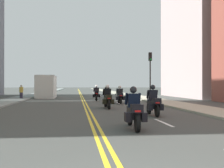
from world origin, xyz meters
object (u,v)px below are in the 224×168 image
(motorcycle_2, at_px, (107,99))
(traffic_cone_0, at_px, (154,101))
(motorcycle_0, at_px, (134,112))
(parked_truck, at_px, (47,88))
(motorcycle_3, at_px, (120,96))
(motorcycle_4, at_px, (96,94))
(motorcycle_1, at_px, (153,103))
(motorcycle_5, at_px, (107,93))
(pedestrian_1, at_px, (21,92))
(traffic_light_near, at_px, (150,68))

(motorcycle_2, height_order, traffic_cone_0, motorcycle_2)
(motorcycle_0, distance_m, parked_truck, 26.35)
(motorcycle_3, relative_size, parked_truck, 0.33)
(motorcycle_4, bearing_deg, motorcycle_1, -79.95)
(motorcycle_2, height_order, parked_truck, parked_truck)
(motorcycle_5, xyz_separation_m, traffic_cone_0, (2.18, -12.56, -0.30))
(motorcycle_1, bearing_deg, motorcycle_2, 111.42)
(pedestrian_1, distance_m, parked_truck, 4.62)
(traffic_light_near, bearing_deg, pedestrian_1, 154.06)
(motorcycle_0, height_order, parked_truck, parked_truck)
(motorcycle_3, bearing_deg, motorcycle_2, -107.48)
(motorcycle_0, xyz_separation_m, motorcycle_5, (1.65, 22.84, 0.02))
(motorcycle_1, bearing_deg, motorcycle_0, -115.84)
(motorcycle_4, height_order, pedestrian_1, same)
(motorcycle_4, bearing_deg, parked_truck, 128.04)
(motorcycle_3, bearing_deg, motorcycle_4, 112.06)
(motorcycle_1, relative_size, motorcycle_5, 0.99)
(motorcycle_2, distance_m, traffic_light_near, 8.73)
(pedestrian_1, bearing_deg, traffic_cone_0, -81.08)
(traffic_light_near, bearing_deg, motorcycle_2, -126.08)
(motorcycle_3, height_order, traffic_cone_0, motorcycle_3)
(motorcycle_4, bearing_deg, traffic_light_near, -23.31)
(motorcycle_0, height_order, pedestrian_1, pedestrian_1)
(motorcycle_0, bearing_deg, parked_truck, 105.31)
(motorcycle_4, xyz_separation_m, parked_truck, (-5.78, 7.96, 0.62))
(pedestrian_1, bearing_deg, motorcycle_4, -63.79)
(traffic_cone_0, distance_m, pedestrian_1, 16.67)
(motorcycle_5, height_order, parked_truck, parked_truck)
(traffic_light_near, height_order, parked_truck, traffic_light_near)
(motorcycle_3, distance_m, motorcycle_4, 4.92)
(motorcycle_0, height_order, motorcycle_2, motorcycle_2)
(motorcycle_3, height_order, traffic_light_near, traffic_light_near)
(motorcycle_3, xyz_separation_m, traffic_light_near, (3.31, 2.27, 2.62))
(motorcycle_3, relative_size, pedestrian_1, 1.32)
(motorcycle_3, distance_m, motorcycle_5, 9.75)
(motorcycle_0, xyz_separation_m, pedestrian_1, (-8.24, 21.77, 0.20))
(motorcycle_5, distance_m, parked_truck, 8.04)
(motorcycle_1, distance_m, motorcycle_4, 13.94)
(motorcycle_2, height_order, motorcycle_3, motorcycle_2)
(traffic_light_near, xyz_separation_m, parked_truck, (-10.77, 10.33, -1.97))
(traffic_cone_0, xyz_separation_m, pedestrian_1, (-12.07, 11.49, 0.47))
(motorcycle_0, relative_size, motorcycle_4, 1.02)
(motorcycle_0, height_order, motorcycle_1, motorcycle_1)
(motorcycle_4, relative_size, parked_truck, 0.34)
(motorcycle_1, height_order, traffic_light_near, traffic_light_near)
(traffic_light_near, xyz_separation_m, pedestrian_1, (-13.18, 6.41, -2.42))
(motorcycle_2, relative_size, traffic_cone_0, 2.97)
(motorcycle_4, bearing_deg, motorcycle_3, -68.05)
(parked_truck, bearing_deg, pedestrian_1, -121.59)
(traffic_light_near, bearing_deg, parked_truck, 136.21)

